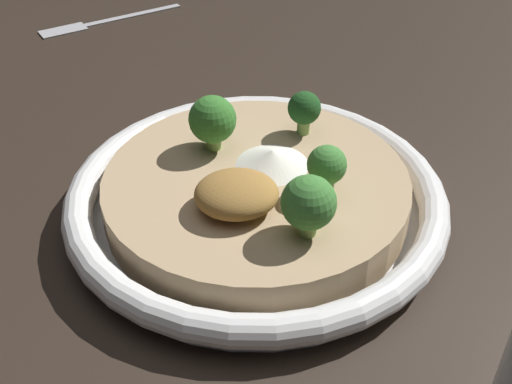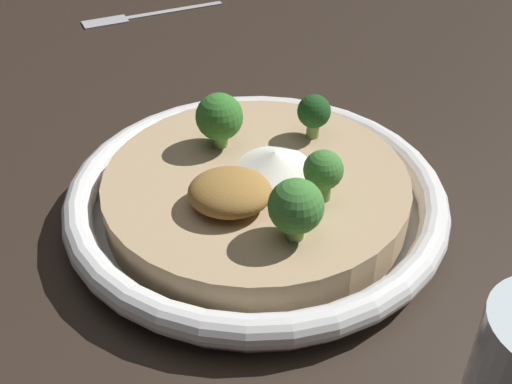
% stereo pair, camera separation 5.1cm
% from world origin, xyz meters
% --- Properties ---
extents(ground_plane, '(6.00, 6.00, 0.00)m').
position_xyz_m(ground_plane, '(0.00, 0.00, 0.00)').
color(ground_plane, '#2D231C').
extents(risotto_bowl, '(0.31, 0.31, 0.04)m').
position_xyz_m(risotto_bowl, '(0.00, 0.00, 0.02)').
color(risotto_bowl, white).
rests_on(risotto_bowl, ground_plane).
extents(cheese_sprinkle, '(0.06, 0.06, 0.01)m').
position_xyz_m(cheese_sprinkle, '(-0.01, -0.01, 0.05)').
color(cheese_sprinkle, white).
rests_on(cheese_sprinkle, risotto_bowl).
extents(crispy_onion_garnish, '(0.06, 0.06, 0.03)m').
position_xyz_m(crispy_onion_garnish, '(0.02, 0.04, 0.05)').
color(crispy_onion_garnish, '#A37538').
rests_on(crispy_onion_garnish, risotto_bowl).
extents(broccoli_back_left, '(0.03, 0.03, 0.04)m').
position_xyz_m(broccoli_back_left, '(-0.05, 0.03, 0.06)').
color(broccoli_back_left, '#668E47').
rests_on(broccoli_back_left, risotto_bowl).
extents(broccoli_back, '(0.04, 0.04, 0.05)m').
position_xyz_m(broccoli_back, '(-0.03, 0.07, 0.07)').
color(broccoli_back, '#84A856').
rests_on(broccoli_back, risotto_bowl).
extents(broccoli_front_left, '(0.03, 0.03, 0.04)m').
position_xyz_m(broccoli_front_left, '(-0.05, -0.06, 0.06)').
color(broccoli_front_left, '#84A856').
rests_on(broccoli_front_left, risotto_bowl).
extents(broccoli_front, '(0.04, 0.04, 0.05)m').
position_xyz_m(broccoli_front, '(0.03, -0.04, 0.07)').
color(broccoli_front, '#759E4C').
rests_on(broccoli_front, risotto_bowl).
extents(fork_utensil, '(0.18, 0.10, 0.00)m').
position_xyz_m(fork_utensil, '(0.18, -0.42, 0.00)').
color(fork_utensil, '#B7B7BC').
rests_on(fork_utensil, ground_plane).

